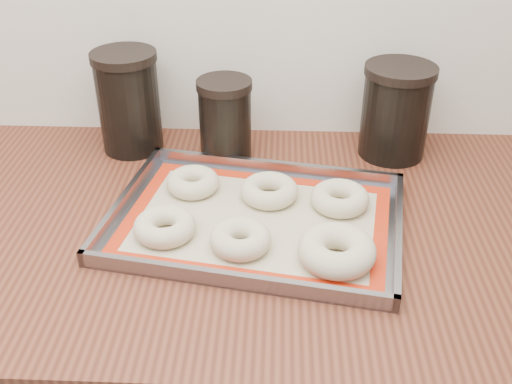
{
  "coord_description": "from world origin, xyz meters",
  "views": [
    {
      "loc": [
        0.05,
        0.87,
        1.46
      ],
      "look_at": [
        0.02,
        1.66,
        0.96
      ],
      "focal_mm": 42.0,
      "sensor_mm": 36.0,
      "label": 1
    }
  ],
  "objects_px": {
    "baking_tray": "(256,220)",
    "bagel_front_mid": "(240,239)",
    "bagel_front_left": "(165,226)",
    "canister_right": "(396,111)",
    "canister_left": "(129,101)",
    "bagel_back_mid": "(269,191)",
    "bagel_front_right": "(337,251)",
    "bagel_back_left": "(193,182)",
    "bagel_back_right": "(340,198)",
    "canister_mid": "(225,120)"
  },
  "relations": [
    {
      "from": "baking_tray",
      "to": "bagel_front_right",
      "type": "xyz_separation_m",
      "value": [
        0.12,
        -0.1,
        0.02
      ]
    },
    {
      "from": "bagel_back_left",
      "to": "bagel_front_mid",
      "type": "bearing_deg",
      "value": -59.95
    },
    {
      "from": "bagel_front_left",
      "to": "bagel_back_left",
      "type": "height_order",
      "value": "same"
    },
    {
      "from": "bagel_back_left",
      "to": "bagel_front_right",
      "type": "bearing_deg",
      "value": -38.62
    },
    {
      "from": "bagel_front_right",
      "to": "bagel_back_left",
      "type": "height_order",
      "value": "bagel_front_right"
    },
    {
      "from": "canister_left",
      "to": "canister_right",
      "type": "relative_size",
      "value": 1.1
    },
    {
      "from": "baking_tray",
      "to": "bagel_back_mid",
      "type": "relative_size",
      "value": 5.19
    },
    {
      "from": "bagel_back_right",
      "to": "canister_left",
      "type": "xyz_separation_m",
      "value": [
        -0.39,
        0.2,
        0.08
      ]
    },
    {
      "from": "bagel_front_mid",
      "to": "baking_tray",
      "type": "bearing_deg",
      "value": 74.35
    },
    {
      "from": "bagel_front_mid",
      "to": "bagel_front_right",
      "type": "bearing_deg",
      "value": -10.68
    },
    {
      "from": "bagel_front_mid",
      "to": "bagel_back_mid",
      "type": "height_order",
      "value": "bagel_front_mid"
    },
    {
      "from": "bagel_front_mid",
      "to": "canister_mid",
      "type": "height_order",
      "value": "canister_mid"
    },
    {
      "from": "canister_right",
      "to": "bagel_front_right",
      "type": "bearing_deg",
      "value": -110.63
    },
    {
      "from": "bagel_front_right",
      "to": "bagel_back_left",
      "type": "bearing_deg",
      "value": 141.38
    },
    {
      "from": "canister_left",
      "to": "baking_tray",
      "type": "bearing_deg",
      "value": -44.7
    },
    {
      "from": "bagel_front_left",
      "to": "bagel_back_right",
      "type": "xyz_separation_m",
      "value": [
        0.28,
        0.09,
        0.0
      ]
    },
    {
      "from": "canister_left",
      "to": "canister_mid",
      "type": "bearing_deg",
      "value": -9.98
    },
    {
      "from": "bagel_back_right",
      "to": "canister_right",
      "type": "distance_m",
      "value": 0.24
    },
    {
      "from": "bagel_back_left",
      "to": "canister_mid",
      "type": "distance_m",
      "value": 0.15
    },
    {
      "from": "bagel_front_right",
      "to": "canister_mid",
      "type": "relative_size",
      "value": 0.73
    },
    {
      "from": "bagel_front_mid",
      "to": "canister_right",
      "type": "bearing_deg",
      "value": 49.58
    },
    {
      "from": "bagel_back_right",
      "to": "bagel_front_right",
      "type": "bearing_deg",
      "value": -96.19
    },
    {
      "from": "bagel_front_right",
      "to": "canister_left",
      "type": "distance_m",
      "value": 0.52
    },
    {
      "from": "bagel_back_right",
      "to": "canister_mid",
      "type": "relative_size",
      "value": 0.62
    },
    {
      "from": "bagel_front_left",
      "to": "bagel_front_mid",
      "type": "height_order",
      "value": "bagel_front_mid"
    },
    {
      "from": "baking_tray",
      "to": "bagel_back_left",
      "type": "relative_size",
      "value": 5.59
    },
    {
      "from": "bagel_front_mid",
      "to": "bagel_back_right",
      "type": "relative_size",
      "value": 0.96
    },
    {
      "from": "bagel_front_left",
      "to": "bagel_back_mid",
      "type": "xyz_separation_m",
      "value": [
        0.16,
        0.11,
        -0.0
      ]
    },
    {
      "from": "bagel_front_right",
      "to": "canister_right",
      "type": "xyz_separation_m",
      "value": [
        0.13,
        0.35,
        0.06
      ]
    },
    {
      "from": "bagel_front_mid",
      "to": "bagel_back_left",
      "type": "bearing_deg",
      "value": 120.05
    },
    {
      "from": "baking_tray",
      "to": "canister_right",
      "type": "xyz_separation_m",
      "value": [
        0.25,
        0.25,
        0.08
      ]
    },
    {
      "from": "bagel_front_mid",
      "to": "canister_right",
      "type": "distance_m",
      "value": 0.43
    },
    {
      "from": "bagel_back_mid",
      "to": "bagel_front_mid",
      "type": "bearing_deg",
      "value": -106.01
    },
    {
      "from": "canister_left",
      "to": "bagel_back_mid",
      "type": "bearing_deg",
      "value": -33.93
    },
    {
      "from": "bagel_front_mid",
      "to": "canister_right",
      "type": "relative_size",
      "value": 0.52
    },
    {
      "from": "bagel_front_right",
      "to": "bagel_back_left",
      "type": "xyz_separation_m",
      "value": [
        -0.24,
        0.19,
        -0.0
      ]
    },
    {
      "from": "baking_tray",
      "to": "bagel_front_mid",
      "type": "bearing_deg",
      "value": -105.65
    },
    {
      "from": "bagel_front_mid",
      "to": "canister_mid",
      "type": "relative_size",
      "value": 0.59
    },
    {
      "from": "bagel_front_right",
      "to": "bagel_back_mid",
      "type": "bearing_deg",
      "value": 121.51
    },
    {
      "from": "bagel_front_mid",
      "to": "canister_left",
      "type": "bearing_deg",
      "value": 125.79
    },
    {
      "from": "bagel_front_mid",
      "to": "canister_left",
      "type": "xyz_separation_m",
      "value": [
        -0.23,
        0.32,
        0.08
      ]
    },
    {
      "from": "bagel_front_left",
      "to": "bagel_front_right",
      "type": "relative_size",
      "value": 0.84
    },
    {
      "from": "canister_left",
      "to": "bagel_front_mid",
      "type": "bearing_deg",
      "value": -54.21
    },
    {
      "from": "bagel_front_left",
      "to": "bagel_back_left",
      "type": "xyz_separation_m",
      "value": [
        0.03,
        0.13,
        -0.0
      ]
    },
    {
      "from": "bagel_back_left",
      "to": "canister_left",
      "type": "relative_size",
      "value": 0.47
    },
    {
      "from": "canister_right",
      "to": "canister_mid",
      "type": "bearing_deg",
      "value": -174.69
    },
    {
      "from": "baking_tray",
      "to": "bagel_front_mid",
      "type": "distance_m",
      "value": 0.08
    },
    {
      "from": "bagel_back_mid",
      "to": "canister_mid",
      "type": "relative_size",
      "value": 0.63
    },
    {
      "from": "canister_mid",
      "to": "canister_left",
      "type": "bearing_deg",
      "value": 170.02
    },
    {
      "from": "baking_tray",
      "to": "bagel_back_mid",
      "type": "height_order",
      "value": "bagel_back_mid"
    }
  ]
}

